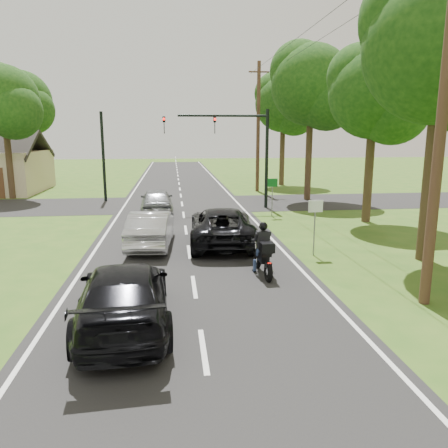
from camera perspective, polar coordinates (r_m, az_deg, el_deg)
The scene contains 19 objects.
ground at distance 13.37m, azimuth -3.92°, elevation -8.21°, with size 140.00×140.00×0.00m, color #2F5618.
road at distance 23.02m, azimuth -5.16°, elevation 0.28°, with size 8.00×100.00×0.01m, color black.
cross_road at distance 28.92m, azimuth -5.51°, elevation 2.62°, with size 60.00×7.00×0.01m, color black.
motorcycle_rider at distance 14.26m, azimuth 5.19°, elevation -3.97°, with size 0.59×2.08×1.79m.
dark_suv at distance 18.18m, azimuth -0.27°, elevation -0.24°, with size 2.56×5.55×1.54m, color black.
silver_sedan at distance 17.99m, azimuth -9.51°, elevation -0.63°, with size 1.57×4.49×1.48m, color #B9BABE.
silver_suv at distance 25.11m, azimuth -8.77°, elevation 2.93°, with size 1.80×4.48×1.53m, color gray.
dark_car_behind at distance 10.81m, azimuth -12.90°, elevation -9.04°, with size 2.12×5.22×1.52m, color black.
traffic_signal at distance 26.84m, azimuth 1.69°, elevation 10.83°, with size 6.38×0.44×6.00m.
signal_pole_far at distance 30.94m, azimuth -15.48°, elevation 8.43°, with size 0.20×0.20×6.00m, color black.
utility_pole_near at distance 12.55m, azimuth 26.65°, elevation 12.96°, with size 1.60×0.28×10.00m.
utility_pole_far at distance 35.22m, azimuth 4.48°, elevation 12.55°, with size 1.60×0.28×10.00m.
sign_white at distance 16.67m, azimuth 11.83°, elevation 1.27°, with size 0.55×0.07×2.12m.
sign_green at distance 24.34m, azimuth 6.34°, elevation 4.68°, with size 0.55×0.07×2.12m.
tree_row_c at distance 23.78m, azimuth 19.74°, elevation 15.12°, with size 4.80×4.65×8.76m.
tree_row_d at distance 31.00m, azimuth 12.02°, elevation 16.80°, with size 5.76×5.58×10.45m.
tree_row_e at distance 39.69m, azimuth 8.24°, elevation 14.89°, with size 5.28×5.12×9.61m.
tree_left_near at distance 34.27m, azimuth -26.53°, elevation 13.84°, with size 5.12×4.96×9.22m.
tree_left_far at distance 44.38m, azimuth -24.68°, elevation 14.02°, with size 5.76×5.58×10.14m.
Camera 1 is at (-0.56, -12.56, 4.55)m, focal length 35.00 mm.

